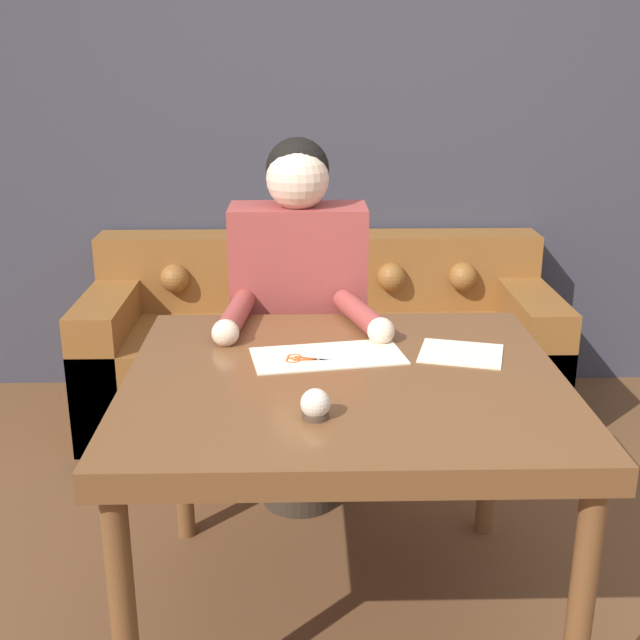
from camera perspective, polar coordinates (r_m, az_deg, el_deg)
wall_back at (r=3.81m, az=2.63°, el=14.26°), size 8.00×0.06×2.60m
dining_table at (r=2.14m, az=1.74°, el=-5.81°), size 1.15×1.03×0.78m
couch at (r=3.62m, az=0.00°, el=-2.28°), size 2.03×0.79×0.79m
person at (r=2.76m, az=-1.51°, el=-0.51°), size 0.53×0.62×1.32m
pattern_paper_main at (r=2.23m, az=0.56°, el=-2.57°), size 0.45×0.27×0.00m
pattern_paper_offcut at (r=2.28m, az=10.00°, el=-2.35°), size 0.27×0.25×0.00m
scissors at (r=2.20m, az=-0.87°, el=-2.84°), size 0.20×0.08×0.01m
pin_cushion at (r=1.85m, az=-0.33°, el=-6.06°), size 0.07×0.07×0.07m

